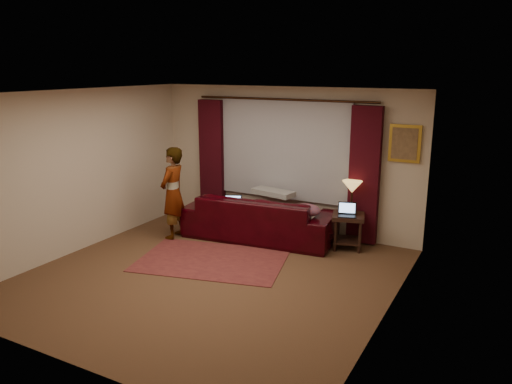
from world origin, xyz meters
TOP-DOWN VIEW (x-y plane):
  - floor at (0.00, 0.00)m, footprint 5.00×5.00m
  - ceiling at (0.00, 0.00)m, footprint 5.00×5.00m
  - wall_back at (0.00, 2.50)m, footprint 5.00×0.02m
  - wall_front at (0.00, -2.50)m, footprint 5.00×0.02m
  - wall_left at (-2.50, 0.00)m, footprint 0.02×5.00m
  - wall_right at (2.50, 0.00)m, footprint 0.02×5.00m
  - sheer_curtain at (0.00, 2.44)m, footprint 2.50×0.05m
  - drape_left at (-1.50, 2.39)m, footprint 0.50×0.14m
  - drape_right at (1.50, 2.39)m, footprint 0.50×0.14m
  - curtain_rod at (0.00, 2.39)m, footprint 0.04×0.04m
  - picture_frame at (2.10, 2.47)m, footprint 0.50×0.04m
  - sofa at (-0.15, 1.81)m, footprint 2.72×1.40m
  - throw_blanket at (-0.04, 2.11)m, footprint 0.81×0.44m
  - clothing_pile at (0.73, 1.78)m, footprint 0.52×0.42m
  - laptop_sofa at (-0.56, 1.59)m, footprint 0.41×0.42m
  - area_rug at (-0.32, 0.52)m, footprint 2.53×1.98m
  - end_table at (1.37, 2.05)m, footprint 0.63×0.63m
  - tiffany_lamp at (1.36, 2.20)m, footprint 0.36×0.36m
  - laptop_table at (1.38, 1.92)m, footprint 0.37×0.39m
  - person at (-1.49, 1.12)m, footprint 0.52×0.52m

SIDE VIEW (x-z plane):
  - floor at x=0.00m, z-range -0.01..0.00m
  - area_rug at x=-0.32m, z-range 0.00..0.01m
  - end_table at x=1.37m, z-range 0.00..0.59m
  - sofa at x=-0.15m, z-range 0.00..1.06m
  - clothing_pile at x=0.73m, z-range 0.53..0.73m
  - laptop_sofa at x=-0.56m, z-range 0.53..0.75m
  - laptop_table at x=1.38m, z-range 0.59..0.80m
  - person at x=-1.49m, z-range 0.00..1.61m
  - tiffany_lamp at x=1.36m, z-range 0.59..1.11m
  - throw_blanket at x=-0.04m, z-range 1.01..1.10m
  - drape_left at x=-1.50m, z-range 0.03..2.33m
  - drape_right at x=1.50m, z-range 0.03..2.33m
  - wall_back at x=0.00m, z-range 0.00..2.60m
  - wall_front at x=0.00m, z-range 0.00..2.60m
  - wall_left at x=-2.50m, z-range 0.00..2.60m
  - wall_right at x=2.50m, z-range 0.00..2.60m
  - sheer_curtain at x=0.00m, z-range 0.60..2.40m
  - picture_frame at x=2.10m, z-range 1.45..2.05m
  - curtain_rod at x=0.00m, z-range 0.68..4.08m
  - ceiling at x=0.00m, z-range 2.59..2.61m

